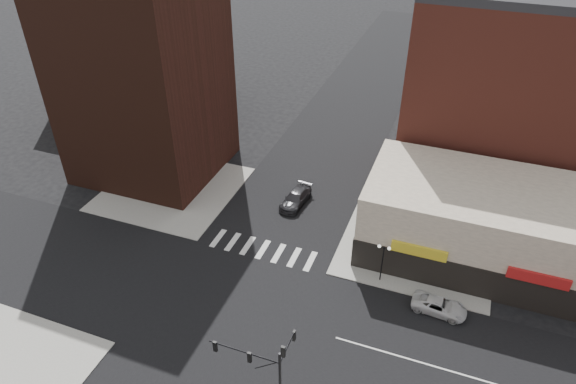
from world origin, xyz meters
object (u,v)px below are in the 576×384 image
(white_suv, at_px, (439,306))
(dark_sedan_north, at_px, (296,198))
(traffic_signal, at_px, (269,364))
(street_lamp_ne, at_px, (383,254))

(white_suv, bearing_deg, dark_sedan_north, 62.18)
(traffic_signal, bearing_deg, street_lamp_ne, 73.25)
(street_lamp_ne, height_order, dark_sedan_north, street_lamp_ne)
(traffic_signal, bearing_deg, dark_sedan_north, 105.62)
(white_suv, xyz_separation_m, dark_sedan_north, (-17.34, 10.83, 0.12))
(dark_sedan_north, bearing_deg, white_suv, -26.19)
(traffic_signal, xyz_separation_m, dark_sedan_north, (-6.90, 24.69, -4.18))
(dark_sedan_north, bearing_deg, traffic_signal, -68.58)
(traffic_signal, relative_size, street_lamp_ne, 1.87)
(street_lamp_ne, height_order, white_suv, street_lamp_ne)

